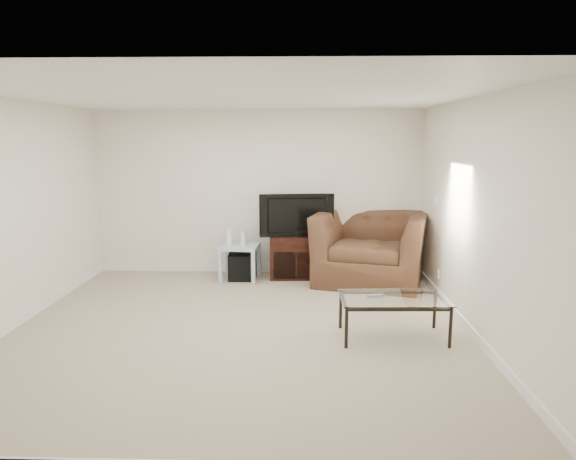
{
  "coord_description": "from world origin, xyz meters",
  "views": [
    {
      "loc": [
        0.68,
        -5.35,
        2.07
      ],
      "look_at": [
        0.5,
        1.2,
        0.9
      ],
      "focal_mm": 32.0,
      "sensor_mm": 36.0,
      "label": 1
    }
  ],
  "objects_px": {
    "subwoofer": "(242,267)",
    "recliner": "(370,236)",
    "coffee_table": "(393,318)",
    "side_table": "(240,262)",
    "television": "(296,214)",
    "tv_stand": "(296,256)"
  },
  "relations": [
    {
      "from": "tv_stand",
      "to": "coffee_table",
      "type": "height_order",
      "value": "tv_stand"
    },
    {
      "from": "subwoofer",
      "to": "side_table",
      "type": "bearing_deg",
      "value": -150.8
    },
    {
      "from": "coffee_table",
      "to": "subwoofer",
      "type": "bearing_deg",
      "value": 129.27
    },
    {
      "from": "recliner",
      "to": "television",
      "type": "bearing_deg",
      "value": -174.72
    },
    {
      "from": "side_table",
      "to": "recliner",
      "type": "xyz_separation_m",
      "value": [
        1.91,
        -0.07,
        0.42
      ]
    },
    {
      "from": "side_table",
      "to": "coffee_table",
      "type": "distance_m",
      "value": 2.92
    },
    {
      "from": "television",
      "to": "subwoofer",
      "type": "relative_size",
      "value": 2.55
    },
    {
      "from": "television",
      "to": "subwoofer",
      "type": "xyz_separation_m",
      "value": [
        -0.79,
        -0.12,
        -0.78
      ]
    },
    {
      "from": "television",
      "to": "side_table",
      "type": "distance_m",
      "value": 1.1
    },
    {
      "from": "tv_stand",
      "to": "side_table",
      "type": "xyz_separation_m",
      "value": [
        -0.83,
        -0.17,
        -0.06
      ]
    },
    {
      "from": "television",
      "to": "coffee_table",
      "type": "bearing_deg",
      "value": -73.16
    },
    {
      "from": "subwoofer",
      "to": "coffee_table",
      "type": "bearing_deg",
      "value": -50.73
    },
    {
      "from": "television",
      "to": "side_table",
      "type": "height_order",
      "value": "television"
    },
    {
      "from": "coffee_table",
      "to": "recliner",
      "type": "bearing_deg",
      "value": 89.09
    },
    {
      "from": "recliner",
      "to": "coffee_table",
      "type": "height_order",
      "value": "recliner"
    },
    {
      "from": "side_table",
      "to": "subwoofer",
      "type": "height_order",
      "value": "side_table"
    },
    {
      "from": "tv_stand",
      "to": "recliner",
      "type": "bearing_deg",
      "value": -15.48
    },
    {
      "from": "subwoofer",
      "to": "recliner",
      "type": "xyz_separation_m",
      "value": [
        1.88,
        -0.09,
        0.49
      ]
    },
    {
      "from": "television",
      "to": "side_table",
      "type": "relative_size",
      "value": 1.9
    },
    {
      "from": "side_table",
      "to": "subwoofer",
      "type": "relative_size",
      "value": 1.34
    },
    {
      "from": "subwoofer",
      "to": "coffee_table",
      "type": "height_order",
      "value": "coffee_table"
    },
    {
      "from": "tv_stand",
      "to": "recliner",
      "type": "distance_m",
      "value": 1.17
    }
  ]
}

